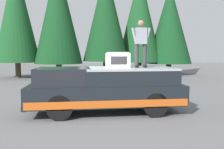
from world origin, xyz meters
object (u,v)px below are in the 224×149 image
(pickup_truck, at_px, (106,89))
(parked_car_grey, at_px, (71,76))
(parked_car_maroon, at_px, (140,74))
(compressor_unit, at_px, (118,60))
(person_on_truck_bed, at_px, (141,42))

(pickup_truck, xyz_separation_m, parked_car_grey, (8.63, 1.54, -0.29))
(parked_car_maroon, bearing_deg, pickup_truck, 158.68)
(compressor_unit, bearing_deg, parked_car_maroon, -19.16)
(compressor_unit, height_order, parked_car_maroon, compressor_unit)
(pickup_truck, relative_size, person_on_truck_bed, 3.28)
(pickup_truck, height_order, parked_car_grey, pickup_truck)
(person_on_truck_bed, distance_m, parked_car_grey, 9.44)
(pickup_truck, distance_m, parked_car_grey, 8.77)
(pickup_truck, distance_m, parked_car_maroon, 10.08)
(parked_car_maroon, xyz_separation_m, parked_car_grey, (-0.76, 5.21, 0.00))
(compressor_unit, height_order, parked_car_grey, compressor_unit)
(pickup_truck, xyz_separation_m, person_on_truck_bed, (-0.17, -1.25, 1.68))
(pickup_truck, xyz_separation_m, compressor_unit, (0.14, -0.45, 1.05))
(pickup_truck, bearing_deg, compressor_unit, -72.29)
(compressor_unit, height_order, person_on_truck_bed, person_on_truck_bed)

